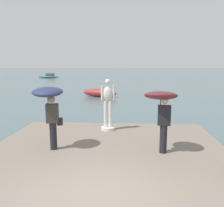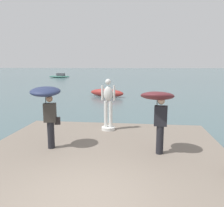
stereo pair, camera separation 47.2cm
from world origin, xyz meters
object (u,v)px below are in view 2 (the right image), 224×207
object	(u,v)px
onlooker_left	(47,101)
onlooker_right	(158,104)
boat_far	(60,76)
statue_white_figure	(108,106)
boat_mid	(107,93)

from	to	relation	value
onlooker_left	onlooker_right	world-z (taller)	onlooker_left
boat_far	statue_white_figure	bearing A→B (deg)	-67.96
statue_white_figure	boat_far	xyz separation A→B (m)	(-18.07, 44.65, -0.99)
statue_white_figure	onlooker_right	world-z (taller)	statue_white_figure
onlooker_left	boat_mid	xyz separation A→B (m)	(-0.25, 15.11, -1.58)
onlooker_left	boat_mid	distance (m)	15.19
onlooker_left	boat_far	size ratio (longest dim) A/B	0.38
onlooker_left	onlooker_right	size ratio (longest dim) A/B	1.03
onlooker_right	boat_mid	xyz separation A→B (m)	(-3.72, 15.14, -1.53)
onlooker_right	boat_mid	bearing A→B (deg)	103.79
statue_white_figure	boat_mid	world-z (taller)	statue_white_figure
onlooker_left	onlooker_right	bearing A→B (deg)	-0.55
boat_mid	onlooker_right	bearing A→B (deg)	-76.21
boat_far	onlooker_right	bearing A→B (deg)	-67.06
onlooker_right	boat_far	world-z (taller)	onlooker_right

